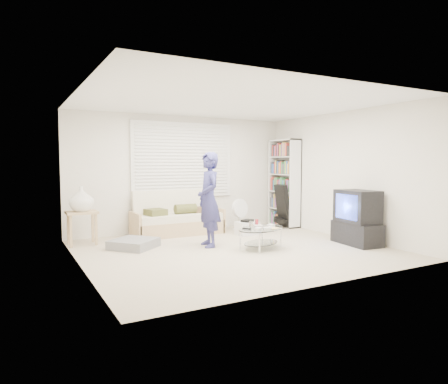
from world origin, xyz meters
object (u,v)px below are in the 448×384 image
bookshelf (284,183)px  tv_unit (357,218)px  futon_sofa (177,220)px  coffee_table (261,232)px

bookshelf → tv_unit: 2.42m
tv_unit → futon_sofa: bearing=134.2°
futon_sofa → tv_unit: size_ratio=1.89×
tv_unit → coffee_table: (-1.75, 0.51, -0.18)m
tv_unit → coffee_table: bearing=163.7°
bookshelf → tv_unit: size_ratio=2.04×
futon_sofa → bookshelf: bookshelf is taller
futon_sofa → coffee_table: 2.17m
futon_sofa → coffee_table: bearing=-70.3°
bookshelf → coffee_table: 2.73m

